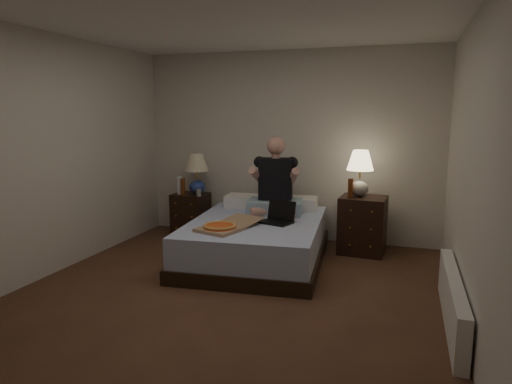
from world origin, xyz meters
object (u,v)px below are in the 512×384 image
(nightstand_left, at_px, (191,214))
(lamp_left, at_px, (197,174))
(lamp_right, at_px, (360,173))
(radiator, at_px, (452,301))
(person, at_px, (275,175))
(nightstand_right, at_px, (363,225))
(soda_can, at_px, (199,193))
(bed, at_px, (256,241))
(water_bottle, at_px, (180,185))
(beer_bottle_left, at_px, (183,187))
(pizza_box, at_px, (220,227))
(beer_bottle_right, at_px, (351,188))
(laptop, at_px, (276,213))

(nightstand_left, distance_m, lamp_left, 0.58)
(lamp_right, distance_m, radiator, 2.14)
(nightstand_left, bearing_deg, person, -15.19)
(nightstand_right, relative_size, soda_can, 6.93)
(bed, distance_m, soda_can, 1.29)
(water_bottle, distance_m, beer_bottle_left, 0.09)
(lamp_left, xyz_separation_m, pizza_box, (0.92, -1.40, -0.34))
(lamp_left, bearing_deg, beer_bottle_right, -6.21)
(nightstand_right, distance_m, beer_bottle_right, 0.50)
(laptop, height_order, pizza_box, laptop)
(nightstand_right, relative_size, radiator, 0.43)
(nightstand_right, bearing_deg, lamp_right, 164.89)
(lamp_right, height_order, water_bottle, lamp_right)
(lamp_left, relative_size, pizza_box, 0.74)
(laptop, bearing_deg, nightstand_right, 57.60)
(pizza_box, height_order, radiator, pizza_box)
(beer_bottle_right, bearing_deg, water_bottle, 176.89)
(beer_bottle_left, relative_size, beer_bottle_right, 1.00)
(water_bottle, height_order, beer_bottle_left, water_bottle)
(bed, distance_m, lamp_left, 1.54)
(nightstand_right, bearing_deg, nightstand_left, -178.81)
(bed, bearing_deg, radiator, -32.68)
(pizza_box, bearing_deg, lamp_right, 61.19)
(lamp_left, distance_m, beer_bottle_right, 2.13)
(bed, relative_size, pizza_box, 2.52)
(water_bottle, distance_m, soda_can, 0.33)
(nightstand_left, bearing_deg, pizza_box, -52.81)
(water_bottle, relative_size, laptop, 0.74)
(lamp_right, relative_size, soda_can, 5.60)
(bed, distance_m, beer_bottle_left, 1.52)
(beer_bottle_right, bearing_deg, pizza_box, -135.76)
(bed, distance_m, beer_bottle_right, 1.28)
(nightstand_right, xyz_separation_m, beer_bottle_right, (-0.15, -0.11, 0.46))
(water_bottle, relative_size, beer_bottle_left, 1.09)
(beer_bottle_left, bearing_deg, lamp_right, 0.97)
(nightstand_left, relative_size, nightstand_right, 0.84)
(lamp_left, distance_m, laptop, 1.67)
(beer_bottle_right, xyz_separation_m, person, (-0.88, -0.17, 0.14))
(water_bottle, relative_size, beer_bottle_right, 1.09)
(lamp_left, distance_m, lamp_right, 2.21)
(lamp_right, relative_size, beer_bottle_right, 2.43)
(nightstand_left, distance_m, laptop, 1.75)
(laptop, bearing_deg, beer_bottle_left, 170.25)
(nightstand_right, distance_m, water_bottle, 2.51)
(bed, relative_size, beer_bottle_right, 8.33)
(nightstand_left, xyz_separation_m, beer_bottle_left, (-0.04, -0.13, 0.41))
(nightstand_left, height_order, lamp_right, lamp_right)
(nightstand_right, bearing_deg, beer_bottle_left, -175.73)
(lamp_left, relative_size, lamp_right, 1.00)
(lamp_left, distance_m, soda_can, 0.30)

